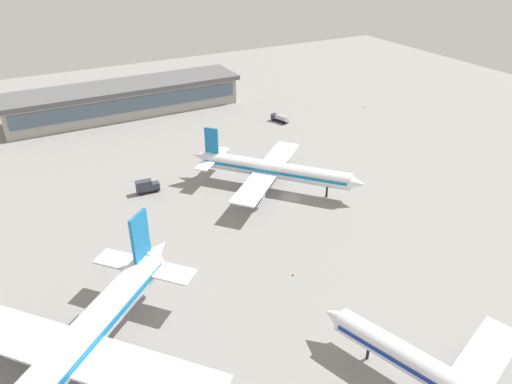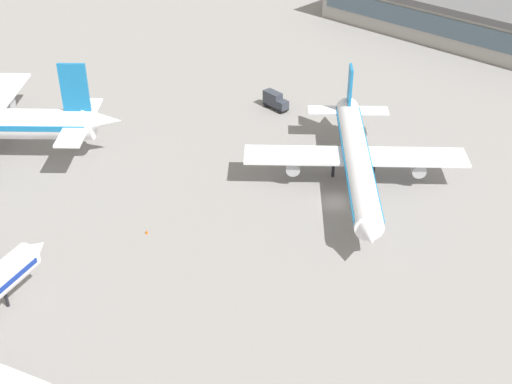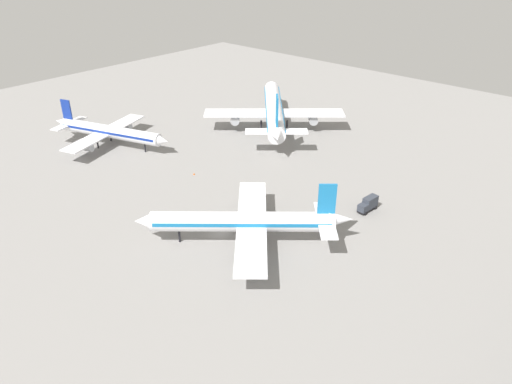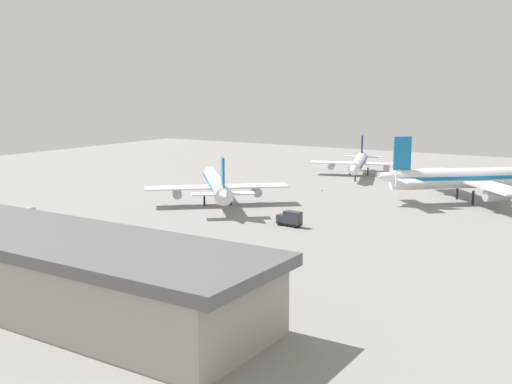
{
  "view_description": "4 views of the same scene",
  "coord_description": "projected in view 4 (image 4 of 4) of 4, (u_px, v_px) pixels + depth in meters",
  "views": [
    {
      "loc": [
        54.68,
        83.99,
        57.44
      ],
      "look_at": [
        9.69,
        1.02,
        4.65
      ],
      "focal_mm": 33.53,
      "sensor_mm": 36.0,
      "label": 1
    },
    {
      "loc": [
        -52.74,
        74.42,
        59.3
      ],
      "look_at": [
        5.75,
        11.78,
        4.9
      ],
      "focal_mm": 48.73,
      "sensor_mm": 36.0,
      "label": 2
    },
    {
      "loc": [
        -59.95,
        -63.47,
        57.01
      ],
      "look_at": [
        11.39,
        -0.02,
        5.3
      ],
      "focal_mm": 33.77,
      "sensor_mm": 36.0,
      "label": 3
    },
    {
      "loc": [
        91.43,
        -130.07,
        29.06
      ],
      "look_at": [
        13.17,
        -7.01,
        4.21
      ],
      "focal_mm": 42.99,
      "sensor_mm": 36.0,
      "label": 4
    }
  ],
  "objects": [
    {
      "name": "fuel_truck",
      "position": [
        24.0,
        213.0,
        136.73
      ],
      "size": [
        3.83,
        6.58,
        2.5
      ],
      "rotation": [
        0.0,
        0.0,
        5.04
      ],
      "color": "black",
      "rests_on": "ground"
    },
    {
      "name": "terminal_building",
      "position": [
        18.0,
        261.0,
        85.89
      ],
      "size": [
        80.65,
        18.28,
        10.1
      ],
      "color": "#9E9993",
      "rests_on": "ground"
    },
    {
      "name": "catering_truck",
      "position": [
        290.0,
        218.0,
        129.97
      ],
      "size": [
        5.75,
        2.63,
        3.3
      ],
      "rotation": [
        0.0,
        0.0,
        3.05
      ],
      "color": "black",
      "rests_on": "ground"
    },
    {
      "name": "safety_cone_mid_apron",
      "position": [
        322.0,
        190.0,
        174.49
      ],
      "size": [
        0.44,
        0.44,
        0.6
      ],
      "primitive_type": "cone",
      "color": "#EA590C",
      "rests_on": "ground"
    },
    {
      "name": "airplane_taxiing",
      "position": [
        217.0,
        184.0,
        154.88
      ],
      "size": [
        33.7,
        36.58,
        13.64
      ],
      "rotation": [
        0.0,
        0.0,
        2.29
      ],
      "color": "white",
      "rests_on": "ground"
    },
    {
      "name": "airplane_at_gate",
      "position": [
        477.0,
        178.0,
        157.25
      ],
      "size": [
        45.73,
        42.57,
        17.13
      ],
      "rotation": [
        0.0,
        0.0,
        0.73
      ],
      "color": "white",
      "rests_on": "ground"
    },
    {
      "name": "airplane_distant",
      "position": [
        359.0,
        163.0,
        203.68
      ],
      "size": [
        32.61,
        39.7,
        12.45
      ],
      "rotation": [
        0.0,
        0.0,
        5.04
      ],
      "color": "white",
      "rests_on": "ground"
    },
    {
      "name": "ground",
      "position": [
        228.0,
        199.0,
        161.45
      ],
      "size": [
        288.0,
        288.0,
        0.0
      ],
      "primitive_type": "plane",
      "color": "gray"
    }
  ]
}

